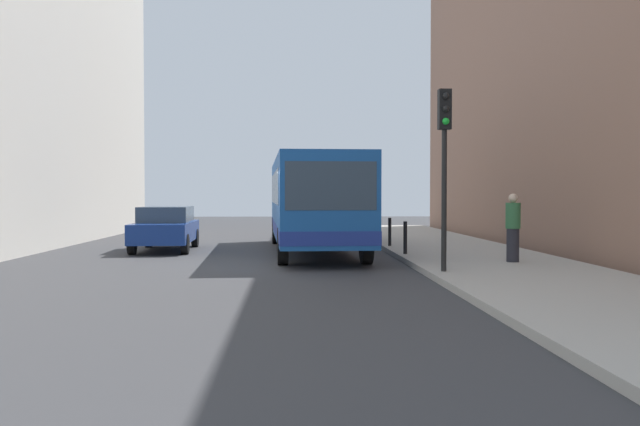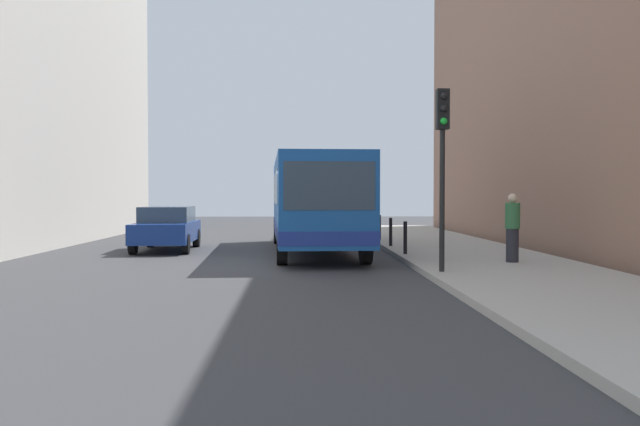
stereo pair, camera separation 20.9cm
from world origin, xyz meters
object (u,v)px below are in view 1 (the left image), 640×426
bollard_mid (390,232)px  bus (313,199)px  car_beside_bus (166,227)px  bollard_near (405,238)px  bollard_far (378,227)px  traffic_light (444,145)px  pedestrian_near_signal (513,228)px

bollard_mid → bus: bearing=-167.3°
car_beside_bus → bollard_near: 8.25m
bollard_near → bollard_mid: size_ratio=1.00×
bollard_near → bollard_far: same height
car_beside_bus → bollard_near: size_ratio=4.70×
car_beside_bus → traffic_light: (7.66, -7.82, 2.22)m
car_beside_bus → pedestrian_near_signal: (9.93, -5.77, 0.25)m
bollard_far → traffic_light: bearing=-89.5°
car_beside_bus → traffic_light: traffic_light is taller
car_beside_bus → pedestrian_near_signal: bearing=147.8°
bollard_near → bus: bearing=136.5°
car_beside_bus → bollard_mid: size_ratio=4.70×
bus → pedestrian_near_signal: bearing=132.7°
bollard_near → bollard_mid: same height
car_beside_bus → bollard_far: bearing=-161.4°
bus → bollard_far: bearing=-128.1°
traffic_light → bollard_far: (-0.10, 10.67, -2.38)m
bollard_near → traffic_light: bearing=-88.7°
bollard_near → bollard_far: size_ratio=1.00×
bus → traffic_light: (2.72, -7.01, 1.28)m
traffic_light → pedestrian_near_signal: 3.64m
bus → pedestrian_near_signal: bus is taller
bollard_near → bollard_mid: 3.07m
bollard_far → car_beside_bus: bearing=-159.4°
bus → pedestrian_near_signal: size_ratio=6.31×
bus → bollard_mid: (2.62, 0.59, -1.10)m
car_beside_bus → bollard_near: (7.56, -3.29, -0.16)m
bollard_near → bollard_far: 6.14m
bollard_mid → pedestrian_near_signal: 6.04m
traffic_light → bollard_far: bearing=90.5°
bollard_mid → bollard_far: size_ratio=1.00×
bus → bollard_near: (2.62, -2.48, -1.10)m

